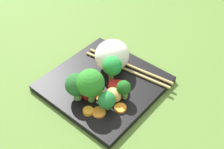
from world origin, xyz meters
TOP-DOWN VIEW (x-y plane):
  - ground_plane at (0.00, 0.00)cm, footprint 110.00×110.00cm
  - square_plate at (0.00, 0.00)cm, footprint 24.31×24.31cm
  - rice_mound at (-1.26, 4.72)cm, footprint 10.08×10.29cm
  - broccoli_floret_0 at (1.43, -5.85)cm, footprint 5.57×5.57cm
  - broccoli_floret_1 at (1.28, 1.43)cm, footprint 4.20×4.20cm
  - broccoli_floret_2 at (5.37, -5.83)cm, footprint 3.52×3.52cm
  - broccoli_floret_3 at (6.23, -1.31)cm, footprint 2.95×2.95cm
  - broccoli_floret_4 at (-1.49, -6.75)cm, footprint 4.72×4.72cm
  - carrot_slice_0 at (4.70, -7.53)cm, footprint 3.44×3.44cm
  - carrot_slice_1 at (7.49, -4.15)cm, footprint 3.03×3.03cm
  - carrot_slice_2 at (2.66, -3.90)cm, footprint 4.04×4.04cm
  - carrot_slice_3 at (2.96, -8.69)cm, footprint 2.45×2.45cm
  - pepper_chunk_0 at (2.99, -0.43)cm, footprint 3.33×3.24cm
  - pepper_chunk_1 at (0.07, -2.90)cm, footprint 3.46×3.49cm
  - pepper_chunk_3 at (-0.60, -4.98)cm, footprint 3.04×3.16cm
  - chicken_piece_1 at (-1.71, -1.46)cm, footprint 4.74×4.50cm
  - chicken_piece_2 at (4.90, -2.87)cm, footprint 4.23×3.78cm
  - chopstick_pair at (1.80, 6.57)cm, footprint 22.09×3.91cm

SIDE VIEW (x-z plane):
  - ground_plane at x=0.00cm, z-range -2.00..0.00cm
  - square_plate at x=0.00cm, z-range 0.00..1.39cm
  - carrot_slice_0 at x=4.70cm, z-range 1.39..1.81cm
  - carrot_slice_2 at x=2.66cm, z-range 1.39..1.87cm
  - carrot_slice_1 at x=7.49cm, z-range 1.39..1.93cm
  - chopstick_pair at x=1.80cm, z-range 1.39..2.02cm
  - carrot_slice_3 at x=2.96cm, z-range 1.39..2.19cm
  - pepper_chunk_0 at x=2.99cm, z-range 1.39..2.66cm
  - pepper_chunk_1 at x=0.07cm, z-range 1.39..3.29cm
  - pepper_chunk_3 at x=-0.60cm, z-range 1.39..3.30cm
  - chicken_piece_2 at x=4.90cm, z-range 1.39..4.15cm
  - chicken_piece_1 at x=-1.71cm, z-range 1.39..4.25cm
  - broccoli_floret_2 at x=5.37cm, z-range 1.75..6.41cm
  - broccoli_floret_3 at x=6.23cm, z-range 1.96..6.49cm
  - broccoli_floret_4 at x=-1.49cm, z-range 1.77..7.79cm
  - rice_mound at x=-1.26cm, z-range 1.39..8.60cm
  - broccoli_floret_1 at x=1.28cm, z-range 2.32..8.64cm
  - broccoli_floret_0 at x=1.43cm, z-range 2.39..10.33cm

